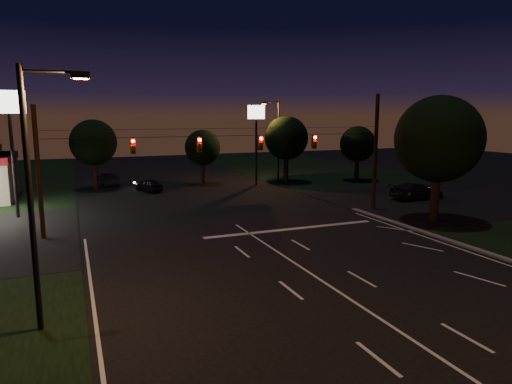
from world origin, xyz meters
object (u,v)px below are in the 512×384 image
car_oncoming_b (108,179)px  car_cross (417,191)px  tree_right_near (437,140)px  car_oncoming_a (149,185)px  utility_pole_right (373,209)px

car_oncoming_b → car_cross: bearing=133.4°
tree_right_near → car_oncoming_b: size_ratio=2.13×
car_cross → car_oncoming_a: bearing=57.2°
utility_pole_right → tree_right_near: tree_right_near is taller
tree_right_near → car_oncoming_b: 33.12m
tree_right_near → car_cross: 9.57m
car_oncoming_a → car_oncoming_b: size_ratio=0.89×
car_oncoming_b → car_cross: car_cross is taller
utility_pole_right → car_oncoming_a: (-15.26, 15.28, 0.62)m
utility_pole_right → car_oncoming_a: 21.60m
utility_pole_right → tree_right_near: (1.53, -4.83, 5.68)m
car_oncoming_b → utility_pole_right: bearing=122.6°
car_oncoming_a → car_oncoming_b: (-3.36, 5.70, 0.05)m
car_oncoming_a → car_cross: bearing=130.9°
car_oncoming_b → car_cross: size_ratio=0.81×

